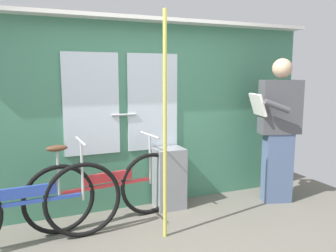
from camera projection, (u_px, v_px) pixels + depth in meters
name	position (u px, v px, depth m)	size (l,w,h in m)	color
train_door_wall	(139.00, 111.00, 3.89)	(4.32, 0.28, 2.15)	#427F60
bicycle_near_door	(107.00, 189.00, 3.50)	(1.66, 0.44, 0.90)	black
bicycle_leaning_behind	(22.00, 207.00, 2.98)	(1.78, 0.44, 0.94)	black
passenger_reading_newspaper	(278.00, 128.00, 4.03)	(0.62, 0.56, 1.72)	slate
trash_bin_by_wall	(169.00, 178.00, 3.93)	(0.33, 0.28, 0.70)	gray
handrail_pole	(165.00, 128.00, 3.11)	(0.04, 0.04, 2.11)	#C6C14C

